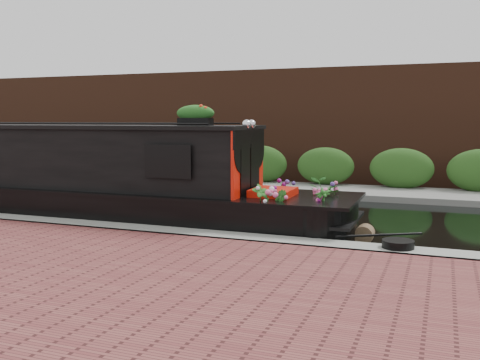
% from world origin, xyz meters
% --- Properties ---
extents(ground, '(80.00, 80.00, 0.00)m').
position_xyz_m(ground, '(0.00, 0.00, 0.00)').
color(ground, black).
rests_on(ground, ground).
extents(near_bank_coping, '(40.00, 0.60, 0.50)m').
position_xyz_m(near_bank_coping, '(0.00, -3.30, 0.00)').
color(near_bank_coping, gray).
rests_on(near_bank_coping, ground).
extents(far_bank_path, '(40.00, 2.40, 0.34)m').
position_xyz_m(far_bank_path, '(0.00, 4.20, 0.00)').
color(far_bank_path, gray).
rests_on(far_bank_path, ground).
extents(far_hedge, '(40.00, 1.10, 2.80)m').
position_xyz_m(far_hedge, '(0.00, 5.10, 0.00)').
color(far_hedge, '#2A551C').
rests_on(far_hedge, ground).
extents(far_brick_wall, '(40.00, 1.00, 8.00)m').
position_xyz_m(far_brick_wall, '(0.00, 7.20, 0.00)').
color(far_brick_wall, '#4E291A').
rests_on(far_brick_wall, ground).
extents(narrowboat, '(11.58, 2.16, 2.72)m').
position_xyz_m(narrowboat, '(-1.81, -2.01, 0.81)').
color(narrowboat, black).
rests_on(narrowboat, ground).
extents(rope_fender, '(0.33, 0.36, 0.33)m').
position_xyz_m(rope_fender, '(4.38, -2.01, 0.17)').
color(rope_fender, brown).
rests_on(rope_fender, ground).
extents(coiled_mooring_rope, '(0.49, 0.49, 0.12)m').
position_xyz_m(coiled_mooring_rope, '(5.05, -3.21, 0.31)').
color(coiled_mooring_rope, black).
rests_on(coiled_mooring_rope, near_bank_coping).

